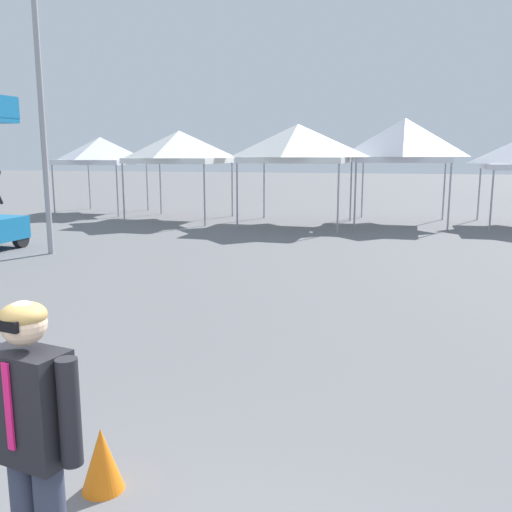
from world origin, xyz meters
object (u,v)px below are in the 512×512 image
canopy_tent_left_of_center (298,143)px  person_foreground (33,439)px  canopy_tent_far_left (100,151)px  light_pole_near_lift (38,59)px  traffic_cone_lot_center (102,459)px  canopy_tent_behind_right (404,140)px  canopy_tent_center (179,147)px

canopy_tent_left_of_center → person_foreground: bearing=-85.4°
canopy_tent_far_left → person_foreground: 21.83m
light_pole_near_lift → traffic_cone_lot_center: (6.25, -8.86, -4.46)m
canopy_tent_left_of_center → canopy_tent_behind_right: size_ratio=0.99×
canopy_tent_left_of_center → traffic_cone_lot_center: size_ratio=7.46×
traffic_cone_lot_center → canopy_tent_behind_right: bearing=81.9°
canopy_tent_far_left → canopy_tent_behind_right: 12.36m
canopy_tent_center → light_pole_near_lift: bearing=-94.1°
canopy_tent_center → person_foreground: 18.75m
canopy_tent_behind_right → traffic_cone_lot_center: bearing=-98.1°
canopy_tent_center → light_pole_near_lift: (-0.55, -7.73, 1.98)m
canopy_tent_far_left → canopy_tent_behind_right: size_ratio=0.85×
canopy_tent_center → person_foreground: size_ratio=1.91×
person_foreground → canopy_tent_center: bearing=108.6°
canopy_tent_behind_right → person_foreground: bearing=-96.9°
canopy_tent_left_of_center → traffic_cone_lot_center: (1.12, -16.02, -2.59)m
canopy_tent_far_left → light_pole_near_lift: bearing=-68.9°
person_foreground → canopy_tent_behind_right: bearing=83.1°
light_pole_near_lift → traffic_cone_lot_center: size_ratio=16.74×
canopy_tent_left_of_center → canopy_tent_behind_right: 3.83m
traffic_cone_lot_center → canopy_tent_far_left: bearing=118.4°
traffic_cone_lot_center → canopy_tent_left_of_center: bearing=94.0°
canopy_tent_far_left → canopy_tent_center: size_ratio=0.93×
person_foreground → traffic_cone_lot_center: (-0.25, 1.11, -0.79)m
person_foreground → light_pole_near_lift: light_pole_near_lift is taller
light_pole_near_lift → canopy_tent_center: bearing=85.9°
traffic_cone_lot_center → person_foreground: bearing=-77.4°
person_foreground → canopy_tent_far_left: bearing=117.6°
canopy_tent_behind_right → light_pole_near_lift: size_ratio=0.45×
canopy_tent_center → canopy_tent_behind_right: size_ratio=0.91×
light_pole_near_lift → canopy_tent_behind_right: bearing=44.1°
canopy_tent_far_left → canopy_tent_center: 4.44m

